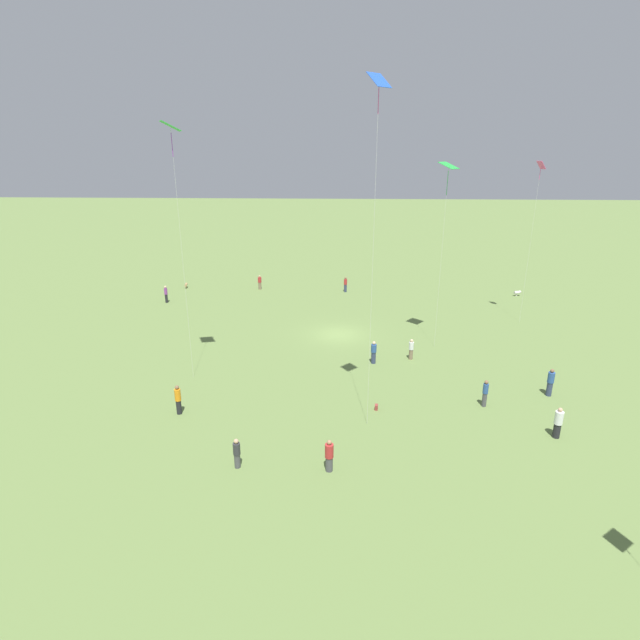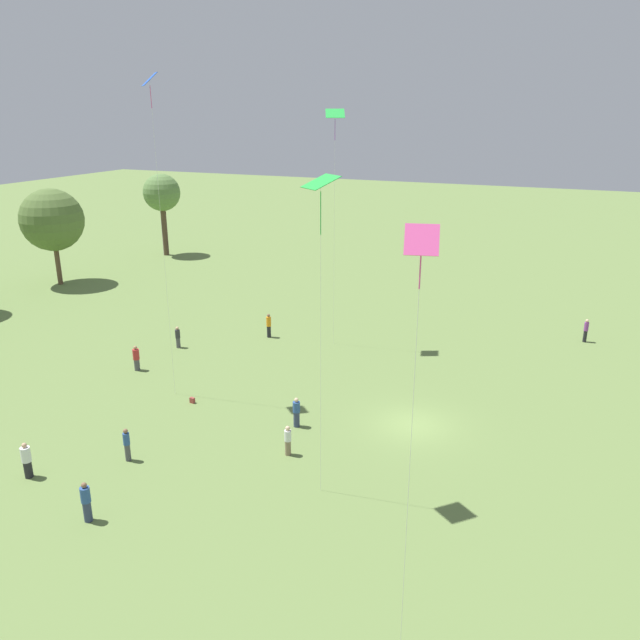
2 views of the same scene
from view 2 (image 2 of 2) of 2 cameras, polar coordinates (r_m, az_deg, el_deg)
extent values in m
plane|color=olive|center=(35.69, 8.47, -9.48)|extent=(240.00, 240.00, 0.00)
cylinder|color=brown|center=(67.83, -22.84, 4.77)|extent=(0.48, 0.48, 4.22)
sphere|color=#516B33|center=(67.02, -23.31, 8.41)|extent=(6.07, 6.07, 6.07)
cylinder|color=brown|center=(77.67, -14.01, 7.91)|extent=(0.64, 0.64, 5.86)
sphere|color=#5B7F42|center=(77.00, -14.28, 11.24)|extent=(4.33, 4.33, 4.33)
cylinder|color=#4C4C51|center=(43.92, -16.39, -3.94)|extent=(0.49, 0.49, 0.79)
cylinder|color=#B72D2D|center=(43.65, -16.48, -3.03)|extent=(0.58, 0.58, 0.72)
sphere|color=#A87A56|center=(43.48, -16.54, -2.44)|extent=(0.24, 0.24, 0.24)
cylinder|color=#232328|center=(33.64, -25.12, -12.25)|extent=(0.44, 0.44, 0.86)
cylinder|color=white|center=(33.26, -25.32, -11.05)|extent=(0.52, 0.52, 0.75)
sphere|color=tan|center=(33.03, -25.43, -10.31)|extent=(0.24, 0.24, 0.24)
cylinder|color=#333D5B|center=(35.00, -2.16, -9.04)|extent=(0.48, 0.48, 0.89)
cylinder|color=#2D5193|center=(34.66, -2.17, -7.95)|extent=(0.56, 0.56, 0.61)
sphere|color=beige|center=(34.47, -2.18, -7.32)|extent=(0.24, 0.24, 0.24)
cylinder|color=#4C4C51|center=(47.25, -12.83, -2.03)|extent=(0.43, 0.43, 0.76)
cylinder|color=#333338|center=(47.02, -12.89, -1.24)|extent=(0.50, 0.50, 0.63)
sphere|color=tan|center=(46.88, -12.93, -0.74)|extent=(0.24, 0.24, 0.24)
cylinder|color=#232328|center=(48.30, -4.69, -1.07)|extent=(0.35, 0.35, 0.90)
cylinder|color=orange|center=(48.03, -4.72, -0.14)|extent=(0.41, 0.41, 0.74)
sphere|color=brown|center=(47.87, -4.73, 0.41)|extent=(0.24, 0.24, 0.24)
cylinder|color=#232328|center=(51.26, 23.07, -1.38)|extent=(0.32, 0.32, 0.90)
cylinder|color=purple|center=(51.01, 23.18, -0.55)|extent=(0.37, 0.37, 0.67)
sphere|color=beige|center=(50.88, 23.24, -0.07)|extent=(0.24, 0.24, 0.24)
cylinder|color=#847056|center=(32.42, -2.94, -11.58)|extent=(0.37, 0.37, 0.80)
cylinder|color=white|center=(32.07, -2.96, -10.51)|extent=(0.44, 0.44, 0.59)
sphere|color=beige|center=(31.87, -2.98, -9.86)|extent=(0.24, 0.24, 0.24)
cylinder|color=#4C4C51|center=(33.30, -17.17, -11.48)|extent=(0.40, 0.40, 0.91)
cylinder|color=#2D5193|center=(32.93, -17.30, -10.33)|extent=(0.47, 0.47, 0.63)
sphere|color=brown|center=(32.73, -17.37, -9.66)|extent=(0.24, 0.24, 0.24)
cylinder|color=#333D5B|center=(29.52, -20.49, -16.06)|extent=(0.40, 0.40, 0.95)
cylinder|color=#2D5193|center=(29.08, -20.67, -14.72)|extent=(0.47, 0.47, 0.69)
sphere|color=brown|center=(28.83, -20.78, -13.94)|extent=(0.24, 0.24, 0.24)
cube|color=green|center=(24.95, 0.06, 12.52)|extent=(1.70, 1.72, 0.49)
cylinder|color=green|center=(25.11, 0.06, 9.72)|extent=(0.04, 0.04, 1.71)
cylinder|color=silver|center=(26.63, 0.06, -2.68)|extent=(0.01, 0.01, 14.04)
cube|color=blue|center=(36.31, -15.33, 20.47)|extent=(1.26, 1.26, 0.70)
cylinder|color=#E54C99|center=(36.28, -15.20, 19.08)|extent=(0.04, 0.04, 1.16)
cylinder|color=silver|center=(37.07, -14.13, 6.29)|extent=(0.01, 0.01, 18.24)
cube|color=#E54C99|center=(14.63, 9.29, 7.26)|extent=(0.67, 0.89, 0.66)
cylinder|color=#E54C99|center=(14.79, 9.15, 4.57)|extent=(0.04, 0.04, 0.94)
cylinder|color=silver|center=(17.37, 8.06, -15.79)|extent=(0.01, 0.01, 13.89)
cube|color=green|center=(43.89, 1.39, 18.37)|extent=(1.57, 1.63, 0.59)
cylinder|color=purple|center=(43.91, 1.38, 16.99)|extent=(0.04, 0.04, 1.36)
cylinder|color=silver|center=(44.70, 1.31, 7.75)|extent=(0.01, 0.01, 16.49)
cube|color=#933833|center=(38.49, -11.60, -7.20)|extent=(0.22, 0.32, 0.33)
camera|label=1|loc=(56.55, -35.59, 13.89)|focal=28.00mm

